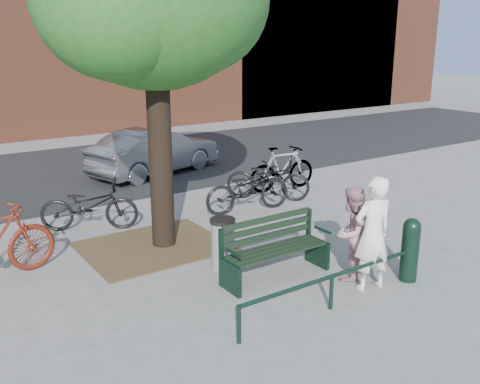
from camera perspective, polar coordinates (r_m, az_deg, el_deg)
ground at (r=8.31m, az=3.84°, el=-9.08°), size 90.00×90.00×0.00m
dirt_pit at (r=9.56m, az=-9.17°, el=-5.74°), size 2.40×2.00×0.02m
road at (r=15.54m, az=-15.86°, el=2.32°), size 40.00×7.00×0.01m
park_bench at (r=8.18m, az=3.56°, el=-5.85°), size 1.74×0.54×0.97m
guard_railing at (r=7.33m, az=9.77°, el=-9.40°), size 3.06×0.06×0.51m
person_left at (r=7.87m, az=13.97°, el=-4.33°), size 0.68×0.51×1.69m
person_right at (r=8.18m, az=11.76°, el=-4.34°), size 0.82×0.71×1.44m
bollard at (r=8.40m, az=17.70°, el=-5.66°), size 0.26×0.26×0.98m
litter_bin at (r=8.44m, az=-1.85°, el=-5.53°), size 0.41×0.41×0.83m
bicycle_a at (r=10.52m, az=-15.81°, el=-1.41°), size 1.91×1.42×0.96m
bicycle_c at (r=12.07m, az=3.00°, el=1.48°), size 1.80×1.80×0.99m
bicycle_d at (r=12.85m, az=4.54°, el=2.53°), size 1.82×0.66×1.07m
bicycle_e at (r=11.21m, az=0.84°, el=0.37°), size 1.99×0.96×1.00m
parked_car at (r=14.56m, az=-9.05°, el=4.30°), size 3.95×2.31×1.23m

